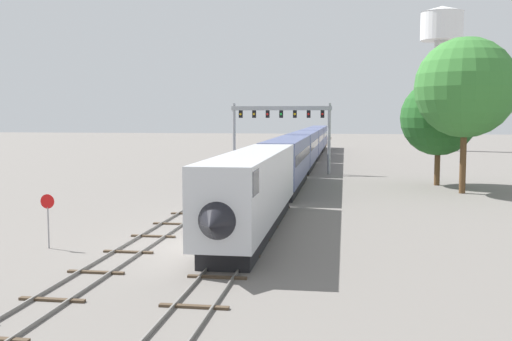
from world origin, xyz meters
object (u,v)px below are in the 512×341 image
(passenger_train, at_px, (304,149))
(stop_sign, at_px, (48,213))
(trackside_tree_mid, at_px, (439,118))
(water_tower, at_px, (441,41))
(signal_gantry, at_px, (281,122))
(trackside_tree_left, at_px, (465,88))

(passenger_train, bearing_deg, stop_sign, -101.40)
(trackside_tree_mid, bearing_deg, water_tower, 81.39)
(signal_gantry, height_order, water_tower, water_tower)
(trackside_tree_left, bearing_deg, passenger_train, 124.43)
(signal_gantry, bearing_deg, water_tower, 63.24)
(passenger_train, distance_m, water_tower, 54.09)
(water_tower, relative_size, stop_sign, 9.85)
(passenger_train, distance_m, stop_sign, 50.59)
(water_tower, bearing_deg, signal_gantry, -116.76)
(water_tower, distance_m, stop_sign, 102.09)
(water_tower, height_order, trackside_tree_mid, water_tower)
(water_tower, relative_size, trackside_tree_mid, 2.70)
(stop_sign, relative_size, trackside_tree_mid, 0.27)
(signal_gantry, distance_m, trackside_tree_mid, 19.49)
(signal_gantry, bearing_deg, stop_sign, -100.35)
(passenger_train, distance_m, trackside_tree_left, 28.86)
(passenger_train, bearing_deg, signal_gantry, -107.48)
(signal_gantry, xyz_separation_m, stop_sign, (-7.75, -42.44, -4.37))
(signal_gantry, relative_size, stop_sign, 4.20)
(signal_gantry, xyz_separation_m, trackside_tree_left, (18.10, -15.98, 3.19))
(passenger_train, relative_size, signal_gantry, 8.96)
(water_tower, xyz_separation_m, trackside_tree_left, (-8.03, -67.80, -12.11))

